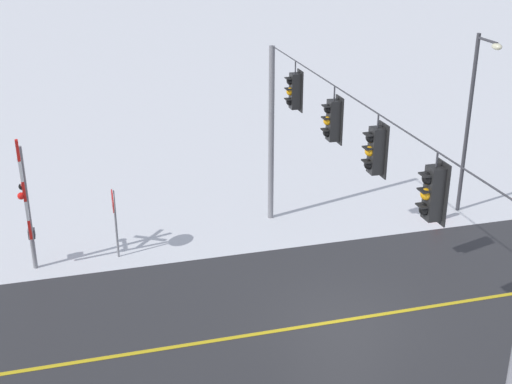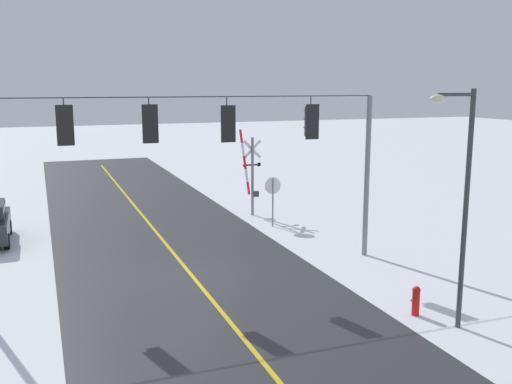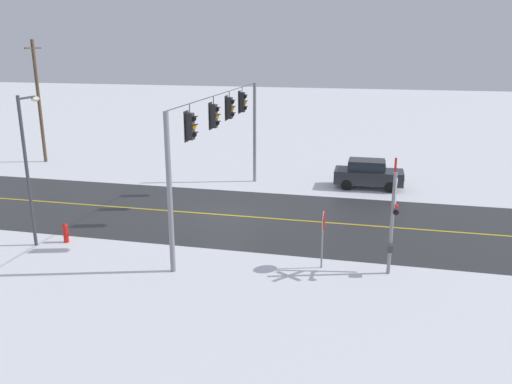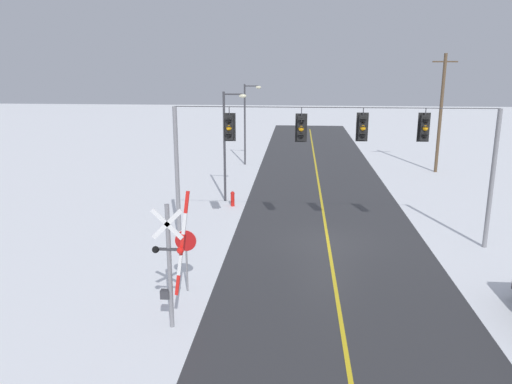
# 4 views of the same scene
# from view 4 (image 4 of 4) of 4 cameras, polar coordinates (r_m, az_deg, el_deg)

# --- Properties ---
(ground_plane) EXTENTS (160.00, 160.00, 0.00)m
(ground_plane) POSITION_cam_4_polar(r_m,az_deg,el_deg) (23.59, 8.20, -5.70)
(ground_plane) COLOR white
(road_asphalt) EXTENTS (9.00, 80.00, 0.01)m
(road_asphalt) POSITION_cam_4_polar(r_m,az_deg,el_deg) (29.29, 7.55, -1.69)
(road_asphalt) COLOR #303033
(road_asphalt) RESTS_ON ground
(lane_centre_line) EXTENTS (0.14, 72.00, 0.01)m
(lane_centre_line) POSITION_cam_4_polar(r_m,az_deg,el_deg) (29.29, 7.55, -1.68)
(lane_centre_line) COLOR gold
(lane_centre_line) RESTS_ON ground
(signal_span) EXTENTS (14.20, 0.47, 6.22)m
(signal_span) POSITION_cam_4_polar(r_m,az_deg,el_deg) (22.46, 8.35, 4.92)
(signal_span) COLOR gray
(signal_span) RESTS_ON ground
(stop_sign) EXTENTS (0.80, 0.09, 2.35)m
(stop_sign) POSITION_cam_4_polar(r_m,az_deg,el_deg) (18.11, -7.96, -6.18)
(stop_sign) COLOR gray
(stop_sign) RESTS_ON ground
(railroad_crossing) EXTENTS (1.19, 0.31, 4.42)m
(railroad_crossing) POSITION_cam_4_polar(r_m,az_deg,el_deg) (15.57, -9.66, -7.60)
(railroad_crossing) COLOR gray
(railroad_crossing) RESTS_ON ground
(streetlamp_near) EXTENTS (1.39, 0.28, 6.50)m
(streetlamp_near) POSITION_cam_4_polar(r_m,az_deg,el_deg) (29.60, -3.21, 6.33)
(streetlamp_near) COLOR #38383D
(streetlamp_near) RESTS_ON ground
(streetlamp_far) EXTENTS (1.39, 0.28, 6.50)m
(streetlamp_far) POSITION_cam_4_polar(r_m,az_deg,el_deg) (40.86, -0.98, 8.54)
(streetlamp_far) COLOR #38383D
(streetlamp_far) RESTS_ON ground
(fire_hydrant) EXTENTS (0.24, 0.31, 0.88)m
(fire_hydrant) POSITION_cam_4_polar(r_m,az_deg,el_deg) (29.15, -2.67, -0.71)
(fire_hydrant) COLOR red
(fire_hydrant) RESTS_ON ground
(utility_pole) EXTENTS (1.80, 0.24, 8.80)m
(utility_pole) POSITION_cam_4_polar(r_m,az_deg,el_deg) (40.29, 20.24, 8.47)
(utility_pole) COLOR brown
(utility_pole) RESTS_ON ground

